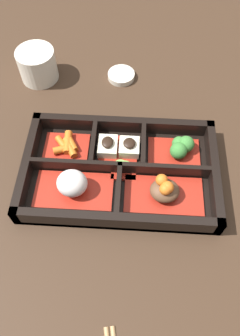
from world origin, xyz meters
TOP-DOWN VIEW (x-y plane):
  - ground_plane at (0.00, 0.00)m, footprint 3.00×3.00m
  - bento_base at (0.00, 0.00)m, footprint 0.34×0.21m
  - bento_rim at (0.00, -0.00)m, footprint 0.34×0.21m
  - bowl_stew at (-0.08, 0.04)m, footprint 0.13×0.07m
  - bowl_rice at (0.08, 0.04)m, footprint 0.13×0.07m
  - bowl_greens at (-0.10, -0.05)m, footprint 0.09×0.06m
  - bowl_tofu at (0.01, -0.05)m, footprint 0.07×0.06m
  - bowl_carrots at (0.10, -0.05)m, footprint 0.08×0.06m
  - bowl_pickles at (-0.00, -0.01)m, footprint 0.04×0.03m
  - tea_cup at (0.19, -0.24)m, footprint 0.08×0.08m
  - sauce_dish at (0.01, -0.25)m, footprint 0.06×0.06m

SIDE VIEW (x-z plane):
  - ground_plane at x=0.00m, z-range 0.00..0.00m
  - bento_base at x=0.00m, z-range 0.00..0.01m
  - sauce_dish at x=0.01m, z-range 0.00..0.01m
  - bowl_pickles at x=0.00m, z-range 0.01..0.02m
  - bowl_carrots at x=0.10m, z-range 0.01..0.03m
  - bento_rim at x=0.00m, z-range 0.00..0.04m
  - bowl_tofu at x=0.01m, z-range 0.01..0.04m
  - bowl_greens at x=-0.10m, z-range 0.01..0.04m
  - bowl_stew at x=-0.08m, z-range 0.00..0.05m
  - bowl_rice at x=0.08m, z-range 0.00..0.06m
  - tea_cup at x=0.19m, z-range 0.00..0.07m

